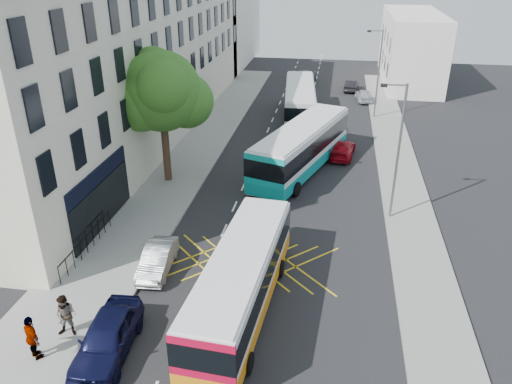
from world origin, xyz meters
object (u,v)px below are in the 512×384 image
at_px(red_hatchback, 342,149).
at_px(parked_car_silver, 157,260).
at_px(bus_mid, 301,148).
at_px(distant_car_silver, 364,95).
at_px(street_tree, 161,92).
at_px(distant_car_dark, 352,85).
at_px(lamp_far, 378,70).
at_px(pedestrian_near, 66,316).
at_px(lamp_near, 397,146).
at_px(pedestrian_far, 32,338).
at_px(bus_near, 241,280).
at_px(bus_far, 300,101).
at_px(parked_car_blue, 107,337).
at_px(distant_car_grey, 305,77).

bearing_deg(red_hatchback, parked_car_silver, 69.20).
bearing_deg(bus_mid, distant_car_silver, 93.82).
distance_m(street_tree, distant_car_dark, 30.59).
height_order(lamp_far, pedestrian_near, lamp_far).
bearing_deg(bus_mid, distant_car_dark, 99.24).
height_order(lamp_near, pedestrian_far, lamp_near).
distance_m(lamp_far, bus_near, 30.68).
bearing_deg(distant_car_silver, pedestrian_far, 64.26).
distance_m(parked_car_silver, pedestrian_near, 5.61).
distance_m(bus_far, pedestrian_far, 33.54).
distance_m(street_tree, distant_car_silver, 27.52).
xyz_separation_m(parked_car_blue, red_hatchback, (8.98, 22.84, -0.17)).
relative_size(bus_near, distant_car_dark, 2.86).
xyz_separation_m(distant_car_grey, distant_car_dark, (5.47, -2.85, -0.07)).
relative_size(distant_car_silver, distant_car_dark, 1.00).
distance_m(red_hatchback, distant_car_silver, 16.45).
height_order(street_tree, red_hatchback, street_tree).
height_order(bus_mid, parked_car_silver, bus_mid).
relative_size(lamp_near, bus_mid, 0.65).
bearing_deg(lamp_near, street_tree, 168.60).
bearing_deg(lamp_near, parked_car_silver, -147.90).
relative_size(parked_car_silver, red_hatchback, 0.89).
bearing_deg(bus_mid, parked_car_silver, -95.34).
relative_size(bus_far, pedestrian_far, 6.08).
xyz_separation_m(bus_mid, pedestrian_near, (-8.02, -18.96, -0.68)).
bearing_deg(distant_car_grey, pedestrian_far, -96.15).
bearing_deg(distant_car_grey, bus_far, -85.69).
height_order(street_tree, lamp_near, street_tree).
height_order(lamp_far, bus_far, lamp_far).
xyz_separation_m(street_tree, lamp_far, (14.71, 17.03, -1.68)).
relative_size(parked_car_blue, distant_car_grey, 0.93).
xyz_separation_m(lamp_near, pedestrian_far, (-14.42, -14.04, -3.49)).
bearing_deg(street_tree, bus_far, 63.60).
relative_size(street_tree, lamp_near, 1.10).
xyz_separation_m(lamp_near, distant_car_grey, (-7.43, 33.03, -3.93)).
relative_size(distant_car_dark, pedestrian_far, 1.93).
height_order(parked_car_blue, pedestrian_far, pedestrian_far).
relative_size(bus_mid, distant_car_silver, 3.29).
bearing_deg(street_tree, pedestrian_far, -89.02).
relative_size(bus_mid, pedestrian_far, 6.33).
xyz_separation_m(lamp_far, parked_car_blue, (-11.80, -33.18, -3.83)).
bearing_deg(lamp_far, red_hatchback, -105.23).
distance_m(parked_car_silver, distant_car_grey, 40.67).
height_order(bus_mid, red_hatchback, bus_mid).
bearing_deg(parked_car_blue, pedestrian_near, 160.34).
bearing_deg(street_tree, distant_car_silver, 58.65).
bearing_deg(street_tree, lamp_near, -11.40).
xyz_separation_m(parked_car_silver, pedestrian_far, (-2.62, -6.64, 0.50)).
bearing_deg(distant_car_silver, pedestrian_near, 64.44).
relative_size(bus_near, bus_mid, 0.87).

